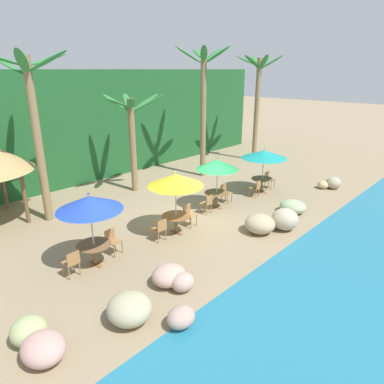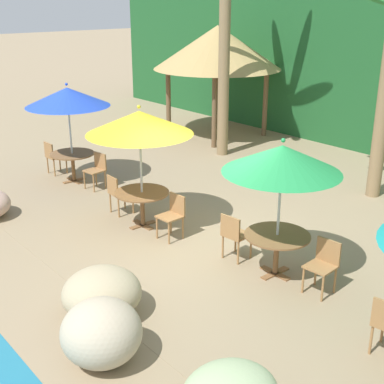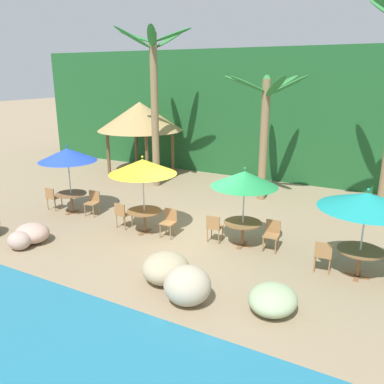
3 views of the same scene
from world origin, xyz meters
name	(u,v)px [view 3 (image 3 of 3)]	position (x,y,z in m)	size (l,w,h in m)	color
ground_plane	(198,239)	(0.00, 0.00, 0.00)	(120.00, 120.00, 0.00)	#937F60
terrace_deck	(198,239)	(0.00, 0.00, 0.00)	(18.00, 5.20, 0.01)	#937F60
foliage_backdrop	(287,115)	(0.00, 9.00, 3.00)	(28.00, 2.40, 6.00)	#1E5628
rock_seawall	(91,252)	(-1.77, -2.79, 0.34)	(16.69, 2.95, 0.86)	#BBAB8E
umbrella_blue	(67,155)	(-5.17, -0.05, 2.15)	(2.04, 2.04, 2.49)	silver
dining_table_blue	(71,197)	(-5.17, -0.05, 0.61)	(1.10, 1.10, 0.74)	brown
chair_blue_seaward	(93,201)	(-4.34, 0.17, 0.51)	(0.48, 0.48, 0.87)	#9E7042
chair_blue_inland	(52,197)	(-6.02, -0.16, 0.51)	(0.43, 0.44, 0.87)	#9E7042
umbrella_yellow	(143,167)	(-1.76, -0.32, 2.16)	(2.09, 2.09, 2.50)	silver
dining_table_yellow	(144,214)	(-1.76, -0.32, 0.61)	(1.10, 1.10, 0.74)	brown
chair_yellow_seaward	(169,221)	(-0.92, -0.18, 0.51)	(0.44, 0.45, 0.87)	#9E7042
chair_yellow_inland	(122,213)	(-2.62, -0.36, 0.51)	(0.44, 0.45, 0.87)	#9E7042
umbrella_green	(245,179)	(1.34, 0.23, 2.04)	(1.91, 1.91, 2.38)	silver
dining_table_green	(243,226)	(1.34, 0.23, 0.61)	(1.10, 1.10, 0.74)	brown
chair_green_seaward	(272,233)	(2.19, 0.38, 0.51)	(0.45, 0.46, 0.87)	#9E7042
chair_green_inland	(214,226)	(0.51, 0.05, 0.51)	(0.46, 0.47, 0.87)	#9E7042
umbrella_teal	(367,201)	(4.58, -0.14, 2.00)	(2.27, 2.27, 2.31)	silver
dining_table_teal	(360,254)	(4.58, -0.14, 0.61)	(1.10, 1.10, 0.74)	brown
chair_teal_inland	(323,254)	(3.75, -0.34, 0.51)	(0.47, 0.48, 0.87)	#9E7042
palm_tree_nearest	(154,83)	(-4.54, 4.53, 4.48)	(3.49, 3.20, 6.72)	olive
palm_tree_second	(265,115)	(0.32, 4.86, 3.36)	(3.31, 3.05, 4.89)	olive
palapa_hut	(140,116)	(-6.39, 6.00, 2.86)	(4.16, 4.16, 3.56)	brown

